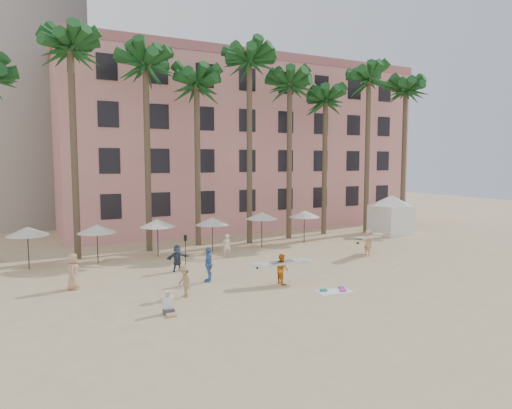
{
  "coord_description": "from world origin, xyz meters",
  "views": [
    {
      "loc": [
        -13.1,
        -18.12,
        6.58
      ],
      "look_at": [
        -0.76,
        6.0,
        4.0
      ],
      "focal_mm": 32.0,
      "sensor_mm": 36.0,
      "label": 1
    }
  ],
  "objects": [
    {
      "name": "ground",
      "position": [
        0.0,
        0.0,
        0.0
      ],
      "size": [
        120.0,
        120.0,
        0.0
      ],
      "primitive_type": "plane",
      "color": "#D1B789",
      "rests_on": "ground"
    },
    {
      "name": "pink_hotel",
      "position": [
        7.0,
        26.0,
        8.0
      ],
      "size": [
        35.0,
        14.0,
        16.0
      ],
      "primitive_type": "cube",
      "color": "pink",
      "rests_on": "ground"
    },
    {
      "name": "palm_row",
      "position": [
        0.51,
        15.0,
        12.97
      ],
      "size": [
        44.4,
        5.4,
        16.3
      ],
      "color": "brown",
      "rests_on": "ground"
    },
    {
      "name": "umbrella_row",
      "position": [
        -3.0,
        12.5,
        2.33
      ],
      "size": [
        22.5,
        2.7,
        2.73
      ],
      "color": "#332B23",
      "rests_on": "ground"
    },
    {
      "name": "cabana",
      "position": [
        16.49,
        12.85,
        2.07
      ],
      "size": [
        4.69,
        4.69,
        3.5
      ],
      "color": "white",
      "rests_on": "ground"
    },
    {
      "name": "beach_towel",
      "position": [
        0.75,
        0.18,
        0.03
      ],
      "size": [
        1.9,
        1.2,
        0.14
      ],
      "color": "white",
      "rests_on": "ground"
    },
    {
      "name": "carrier_yellow",
      "position": [
        8.18,
        6.31,
        1.03
      ],
      "size": [
        3.36,
        2.16,
        1.83
      ],
      "color": "#E09F7E",
      "rests_on": "ground"
    },
    {
      "name": "carrier_white",
      "position": [
        -0.93,
        2.63,
        0.89
      ],
      "size": [
        2.88,
        1.18,
        1.65
      ],
      "color": "orange",
      "rests_on": "ground"
    },
    {
      "name": "beachgoers",
      "position": [
        -6.17,
        6.0,
        0.87
      ],
      "size": [
        10.87,
        8.31,
        1.92
      ],
      "color": "tan",
      "rests_on": "ground"
    },
    {
      "name": "paddle",
      "position": [
        -4.69,
        7.54,
        1.41
      ],
      "size": [
        0.18,
        0.04,
        2.23
      ],
      "color": "black",
      "rests_on": "ground"
    },
    {
      "name": "seated_man",
      "position": [
        -7.73,
        0.65,
        0.34
      ],
      "size": [
        0.44,
        0.76,
        0.99
      ],
      "color": "#3F3F4C",
      "rests_on": "ground"
    }
  ]
}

